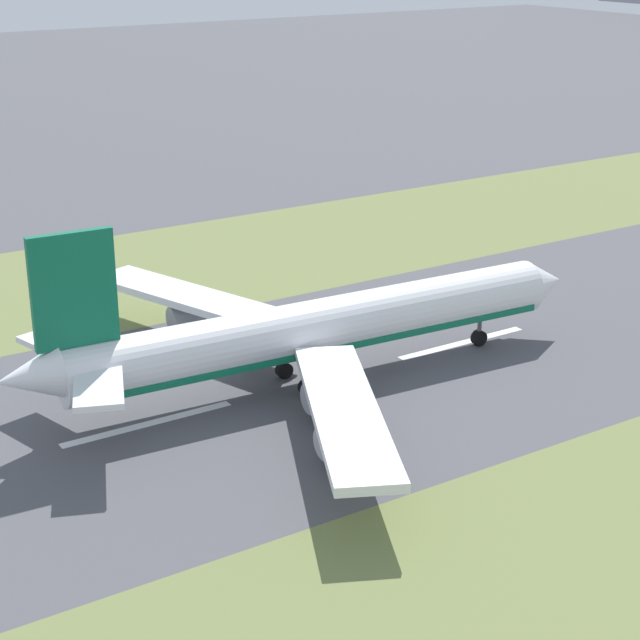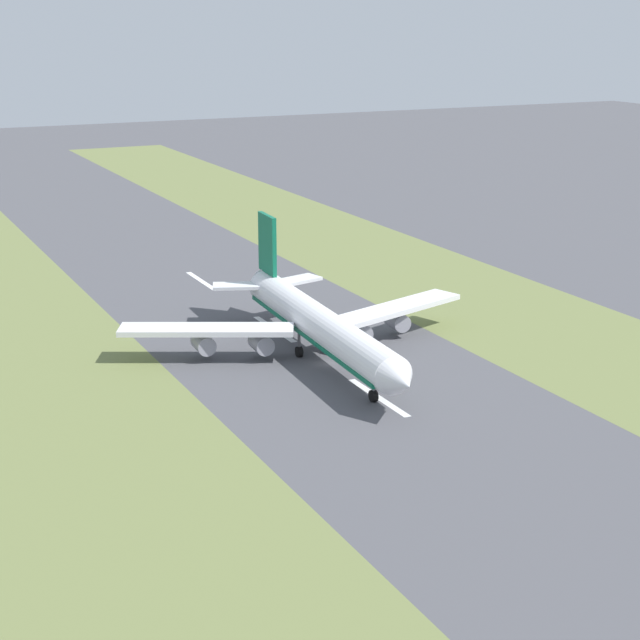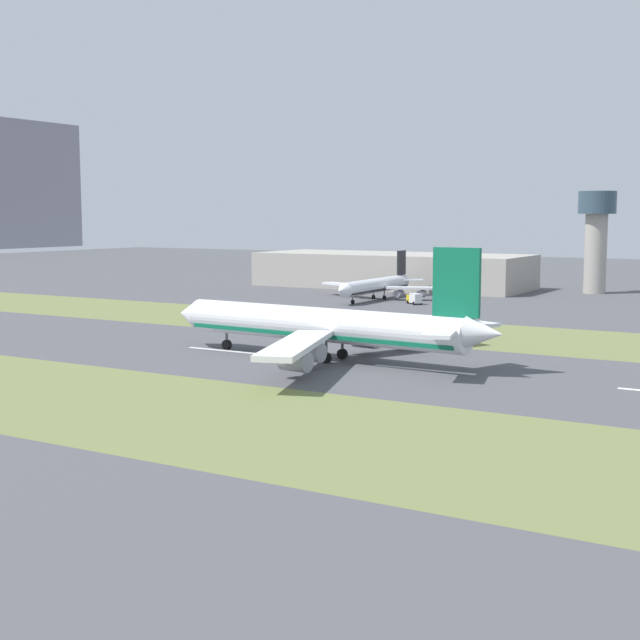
{
  "view_description": "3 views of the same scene",
  "coord_description": "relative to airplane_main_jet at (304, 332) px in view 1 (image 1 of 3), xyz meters",
  "views": [
    {
      "loc": [
        89.25,
        -59.15,
        46.54
      ],
      "look_at": [
        0.25,
        -2.15,
        7.0
      ],
      "focal_mm": 60.0,
      "sensor_mm": 36.0,
      "label": 1
    },
    {
      "loc": [
        73.56,
        151.32,
        56.47
      ],
      "look_at": [
        0.25,
        -2.15,
        7.0
      ],
      "focal_mm": 60.0,
      "sensor_mm": 36.0,
      "label": 2
    },
    {
      "loc": [
        -133.09,
        -80.69,
        25.29
      ],
      "look_at": [
        0.25,
        -2.15,
        7.0
      ],
      "focal_mm": 50.0,
      "sensor_mm": 36.0,
      "label": 3
    }
  ],
  "objects": [
    {
      "name": "ground_plane",
      "position": [
        -0.14,
        4.06,
        -6.02
      ],
      "size": [
        800.0,
        800.0,
        0.0
      ],
      "primitive_type": "plane",
      "color": "#4C4C51"
    },
    {
      "name": "grass_median_west",
      "position": [
        -45.14,
        4.06,
        -6.02
      ],
      "size": [
        40.0,
        600.0,
        0.01
      ],
      "primitive_type": "cube",
      "color": "olive",
      "rests_on": "ground"
    },
    {
      "name": "centreline_dash_mid",
      "position": [
        -0.14,
        -18.1,
        -6.01
      ],
      "size": [
        1.2,
        18.0,
        0.01
      ],
      "primitive_type": "cube",
      "color": "silver",
      "rests_on": "ground"
    },
    {
      "name": "centreline_dash_far",
      "position": [
        -0.14,
        21.9,
        -6.01
      ],
      "size": [
        1.2,
        18.0,
        0.01
      ],
      "primitive_type": "cube",
      "color": "silver",
      "rests_on": "ground"
    },
    {
      "name": "airplane_main_jet",
      "position": [
        0.0,
        0.0,
        0.0
      ],
      "size": [
        64.02,
        67.21,
        20.2
      ],
      "color": "white",
      "rests_on": "ground"
    }
  ]
}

